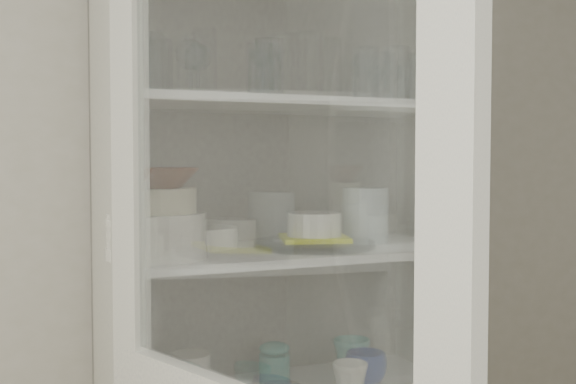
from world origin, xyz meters
name	(u,v)px	position (x,y,z in m)	size (l,w,h in m)	color
wall_back	(195,229)	(0.00, 1.50, 1.30)	(3.60, 0.02, 2.60)	beige
pantry_cabinet	(279,356)	(0.20, 1.34, 0.94)	(1.00, 0.45, 2.10)	#BABAB1
tumbler_0	(151,63)	(-0.21, 1.13, 1.73)	(0.07, 0.07, 0.14)	silver
tumbler_1	(269,68)	(0.08, 1.11, 1.73)	(0.07, 0.07, 0.14)	silver
tumbler_2	(261,70)	(0.07, 1.15, 1.73)	(0.07, 0.07, 0.13)	silver
tumbler_3	(366,74)	(0.36, 1.12, 1.73)	(0.07, 0.07, 0.14)	silver
tumbler_4	(383,78)	(0.43, 1.16, 1.73)	(0.07, 0.07, 0.13)	silver
tumbler_5	(420,79)	(0.55, 1.16, 1.73)	(0.07, 0.07, 0.14)	silver
tumbler_6	(397,74)	(0.46, 1.13, 1.73)	(0.07, 0.07, 0.15)	silver
tumbler_7	(141,67)	(-0.21, 1.24, 1.73)	(0.07, 0.07, 0.14)	silver
tumbler_8	(158,69)	(-0.16, 1.29, 1.73)	(0.07, 0.07, 0.15)	silver
tumbler_9	(262,76)	(0.11, 1.25, 1.73)	(0.06, 0.06, 0.13)	silver
goblet_0	(198,69)	(-0.03, 1.35, 1.75)	(0.08, 0.08, 0.17)	silver
goblet_1	(191,68)	(-0.04, 1.40, 1.76)	(0.08, 0.08, 0.19)	silver
goblet_2	(364,77)	(0.49, 1.37, 1.75)	(0.08, 0.08, 0.18)	silver
goblet_3	(391,83)	(0.58, 1.35, 1.74)	(0.07, 0.07, 0.15)	silver
plate_stack_front	(157,236)	(-0.18, 1.21, 1.32)	(0.25, 0.25, 0.11)	white
plate_stack_back	(201,237)	(-0.02, 1.37, 1.29)	(0.20, 0.20, 0.06)	white
cream_bowl	(157,201)	(-0.18, 1.21, 1.40)	(0.20, 0.20, 0.06)	beige
terracotta_bowl	(156,178)	(-0.18, 1.21, 1.46)	(0.21, 0.21, 0.05)	brown
glass_platter	(314,244)	(0.27, 1.25, 1.27)	(0.34, 0.34, 0.02)	silver
yellow_trivet	(314,238)	(0.27, 1.25, 1.29)	(0.18, 0.18, 0.01)	yellow
white_ramekin	(314,224)	(0.27, 1.25, 1.33)	(0.15, 0.15, 0.06)	white
grey_bowl_stack	(366,215)	(0.46, 1.30, 1.34)	(0.13, 0.13, 0.16)	silver
mug_blue	(366,368)	(0.42, 1.23, 0.91)	(0.12, 0.12, 0.09)	navy
mug_teal	(352,356)	(0.44, 1.34, 0.91)	(0.11, 0.11, 0.10)	#287C74
mug_white	(350,379)	(0.34, 1.16, 0.91)	(0.10, 0.10, 0.09)	white
teal_jar	(275,366)	(0.18, 1.33, 0.91)	(0.09, 0.09, 0.11)	#287C74
white_canister	(190,378)	(-0.08, 1.29, 0.93)	(0.11, 0.11, 0.13)	white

